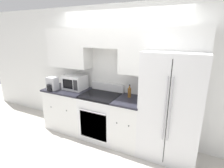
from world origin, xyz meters
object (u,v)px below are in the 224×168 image
(oven_range, at_px, (101,116))
(refrigerator, at_px, (171,107))
(microwave, at_px, (75,82))
(bottle, at_px, (129,92))

(oven_range, xyz_separation_m, refrigerator, (1.32, 0.03, 0.44))
(oven_range, xyz_separation_m, microwave, (-0.68, 0.08, 0.60))
(microwave, relative_size, bottle, 1.79)
(oven_range, height_order, refrigerator, refrigerator)
(oven_range, height_order, bottle, bottle)
(bottle, bearing_deg, microwave, -177.85)
(refrigerator, distance_m, bottle, 0.78)
(oven_range, relative_size, bottle, 4.35)
(oven_range, distance_m, bottle, 0.79)
(refrigerator, bearing_deg, oven_range, -178.63)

